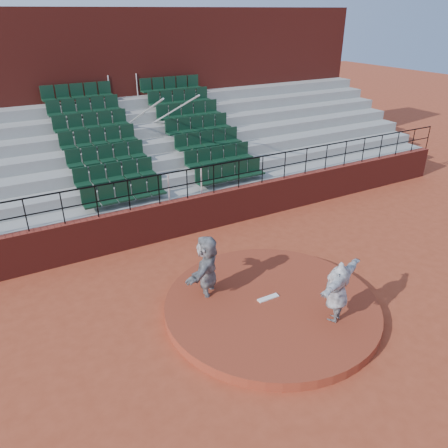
{
  "coord_description": "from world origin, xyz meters",
  "views": [
    {
      "loc": [
        -5.57,
        -7.42,
        7.0
      ],
      "look_at": [
        0.0,
        2.5,
        1.4
      ],
      "focal_mm": 35.0,
      "sensor_mm": 36.0,
      "label": 1
    }
  ],
  "objects": [
    {
      "name": "press_box_facade",
      "position": [
        0.0,
        12.6,
        3.55
      ],
      "size": [
        24.0,
        3.0,
        7.1
      ],
      "primitive_type": "cube",
      "color": "maroon",
      "rests_on": "ground"
    },
    {
      "name": "pitching_rubber",
      "position": [
        0.0,
        0.15,
        0.27
      ],
      "size": [
        0.6,
        0.15,
        0.03
      ],
      "primitive_type": "cube",
      "color": "white",
      "rests_on": "pitchers_mound"
    },
    {
      "name": "seating_deck",
      "position": [
        0.0,
        8.65,
        1.43
      ],
      "size": [
        24.0,
        5.97,
        4.63
      ],
      "color": "gray",
      "rests_on": "ground"
    },
    {
      "name": "wall_railing",
      "position": [
        0.0,
        5.0,
        2.03
      ],
      "size": [
        24.04,
        0.05,
        1.03
      ],
      "color": "black",
      "rests_on": "boundary_wall"
    },
    {
      "name": "boundary_wall",
      "position": [
        0.0,
        5.0,
        0.65
      ],
      "size": [
        24.0,
        0.3,
        1.3
      ],
      "primitive_type": "cube",
      "color": "maroon",
      "rests_on": "ground"
    },
    {
      "name": "pitchers_mound",
      "position": [
        0.0,
        0.0,
        0.12
      ],
      "size": [
        5.5,
        5.5,
        0.25
      ],
      "primitive_type": "cylinder",
      "color": "maroon",
      "rests_on": "ground"
    },
    {
      "name": "fielder",
      "position": [
        -1.25,
        1.18,
        0.96
      ],
      "size": [
        1.67,
        1.63,
        1.91
      ],
      "primitive_type": "imported",
      "rotation": [
        0.0,
        0.0,
        3.9
      ],
      "color": "black",
      "rests_on": "ground"
    },
    {
      "name": "pitcher",
      "position": [
        0.89,
        -1.32,
        1.06
      ],
      "size": [
        2.03,
        1.29,
        1.62
      ],
      "primitive_type": "imported",
      "rotation": [
        0.0,
        0.0,
        3.56
      ],
      "color": "black",
      "rests_on": "pitchers_mound"
    },
    {
      "name": "ground",
      "position": [
        0.0,
        0.0,
        0.0
      ],
      "size": [
        90.0,
        90.0,
        0.0
      ],
      "primitive_type": "plane",
      "color": "#9E3E23",
      "rests_on": "ground"
    }
  ]
}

